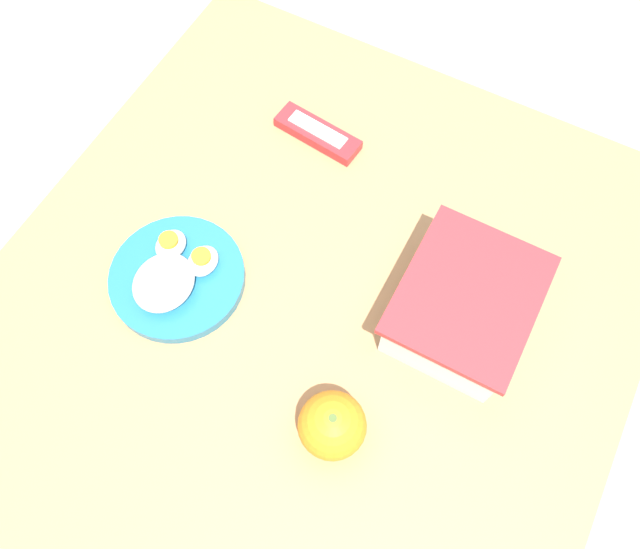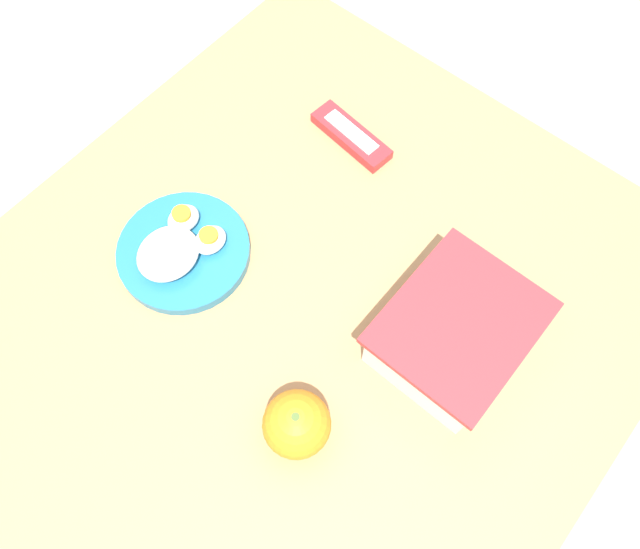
{
  "view_description": "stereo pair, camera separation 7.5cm",
  "coord_description": "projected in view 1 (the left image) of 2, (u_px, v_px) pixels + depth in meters",
  "views": [
    {
      "loc": [
        0.28,
        0.17,
        1.52
      ],
      "look_at": [
        -0.04,
        -0.0,
        0.74
      ],
      "focal_mm": 35.0,
      "sensor_mm": 36.0,
      "label": 1
    },
    {
      "loc": [
        0.24,
        0.23,
        1.52
      ],
      "look_at": [
        -0.04,
        -0.0,
        0.74
      ],
      "focal_mm": 35.0,
      "sensor_mm": 36.0,
      "label": 2
    }
  ],
  "objects": [
    {
      "name": "candy_bar",
      "position": [
        318.0,
        133.0,
        0.98
      ],
      "size": [
        0.06,
        0.15,
        0.02
      ],
      "color": "#B7282D",
      "rests_on": "table"
    },
    {
      "name": "table",
      "position": [
        309.0,
        336.0,
        0.98
      ],
      "size": [
        0.96,
        0.88,
        0.71
      ],
      "color": "#AD7F51",
      "rests_on": "ground_plane"
    },
    {
      "name": "food_container",
      "position": [
        463.0,
        307.0,
        0.83
      ],
      "size": [
        0.2,
        0.17,
        0.09
      ],
      "color": "white",
      "rests_on": "table"
    },
    {
      "name": "orange_fruit",
      "position": [
        332.0,
        425.0,
        0.76
      ],
      "size": [
        0.09,
        0.09,
        0.09
      ],
      "color": "orange",
      "rests_on": "table"
    },
    {
      "name": "rice_plate",
      "position": [
        175.0,
        276.0,
        0.87
      ],
      "size": [
        0.19,
        0.19,
        0.06
      ],
      "color": "teal",
      "rests_on": "table"
    },
    {
      "name": "ground_plane",
      "position": [
        313.0,
        417.0,
        1.51
      ],
      "size": [
        10.0,
        10.0,
        0.0
      ],
      "primitive_type": "plane",
      "color": "#B2A899"
    }
  ]
}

